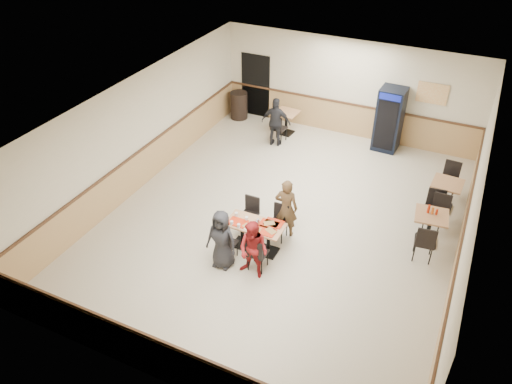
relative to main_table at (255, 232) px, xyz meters
The scene contains 20 objects.
ground 1.33m from the main_table, 82.82° to the left, with size 10.00×10.00×0.00m, color beige.
room_shell 4.25m from the main_table, 62.96° to the left, with size 10.00×10.00×10.00m.
main_table is the anchor object (origin of this frame).
main_chairs 0.05m from the main_table, behind, with size 1.15×1.51×0.87m.
diner_woman_left 0.91m from the main_table, 117.43° to the right, with size 0.68×0.44×1.40m, color black.
diner_woman_right 0.87m from the main_table, 67.16° to the right, with size 0.66×0.51×1.35m, color maroon.
diner_man_opposite 0.92m from the main_table, 62.57° to the left, with size 0.54×0.35×1.47m, color #4E3821.
lone_diner 4.86m from the main_table, 108.09° to the left, with size 0.88×0.37×1.51m, color black.
tabletop_clutter 0.26m from the main_table, 13.63° to the right, with size 1.14×0.65×0.12m.
side_table_near 3.93m from the main_table, 28.75° to the left, with size 0.79×0.79×0.77m.
side_table_near_chair_south 3.67m from the main_table, 20.32° to the left, with size 0.45×0.45×0.97m, color black, non-canonical shape.
side_table_near_chair_north 4.26m from the main_table, 36.01° to the left, with size 0.45×0.45×0.97m, color black, non-canonical shape.
side_table_far 4.93m from the main_table, 43.45° to the left, with size 0.75×0.75×0.76m.
side_table_far_chair_south 4.53m from the main_table, 37.86° to the left, with size 0.45×0.45×0.96m, color black, non-canonical shape.
side_table_far_chair_north 5.37m from the main_table, 48.17° to the left, with size 0.45×0.45×0.96m, color black, non-canonical shape.
condiment_caddy 3.94m from the main_table, 29.60° to the left, with size 0.23×0.06×0.20m.
back_table 5.64m from the main_table, 105.47° to the left, with size 0.74×0.74×0.73m.
back_table_chair_lone 5.08m from the main_table, 107.23° to the left, with size 0.43×0.43×0.93m, color black, non-canonical shape.
pepsi_cooler 6.05m from the main_table, 75.03° to the left, with size 0.75×0.76×1.90m.
trash_bin 6.69m from the main_table, 120.06° to the left, with size 0.57×0.57×0.90m, color black.
Camera 1 is at (3.53, -8.98, 7.44)m, focal length 35.00 mm.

